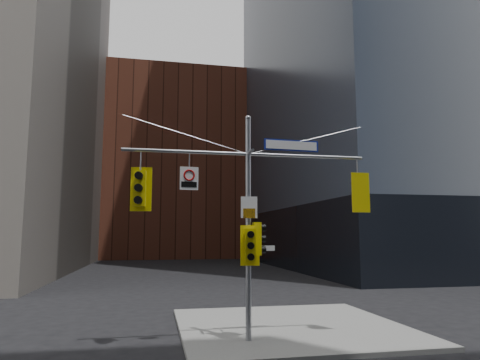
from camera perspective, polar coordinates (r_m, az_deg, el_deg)
name	(u,v)px	position (r m, az deg, el deg)	size (l,w,h in m)	color
sidewalk_corner	(290,327)	(16.50, 6.73, -18.85)	(8.00, 8.00, 0.15)	gray
podium_ne	(433,238)	(53.30, 24.32, -7.05)	(36.40, 36.40, 6.00)	black
brick_midrise	(174,169)	(70.25, -8.85, 1.50)	(26.00, 20.00, 28.00)	brown
signal_assembly	(248,203)	(13.73, 1.11, -3.02)	(8.00, 0.80, 7.30)	#94979C
traffic_light_west_arm	(140,188)	(13.46, -13.20, -1.11)	(0.66, 0.58, 1.38)	#DBC60B
traffic_light_east_arm	(358,193)	(15.06, 15.47, -1.67)	(0.64, 0.50, 1.34)	#DBC60B
traffic_light_pole_side	(258,239)	(13.78, 2.45, -7.82)	(0.41, 0.35, 1.05)	#DBC60B
traffic_light_pole_front	(250,245)	(13.44, 1.38, -8.73)	(0.60, 0.52, 1.26)	#DBC60B
street_sign_blade	(291,145)	(14.40, 6.88, 4.60)	(1.91, 0.15, 0.37)	navy
regulatory_sign_arm	(189,178)	(13.51, -6.80, 0.32)	(0.58, 0.11, 0.73)	silver
regulatory_sign_pole	(249,208)	(13.61, 1.22, -3.74)	(0.53, 0.08, 0.69)	silver
street_blade_ew	(262,248)	(13.81, 2.97, -9.07)	(0.83, 0.04, 0.17)	silver
street_blade_ns	(245,250)	(14.15, 0.72, -9.26)	(0.04, 0.72, 0.14)	#145926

